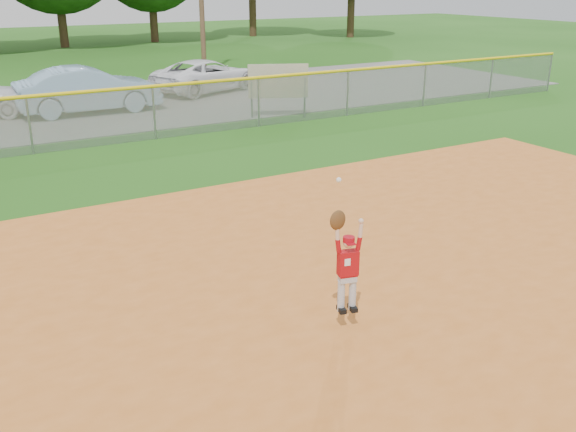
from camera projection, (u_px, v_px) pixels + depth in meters
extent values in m
plane|color=#1F5313|center=(168.00, 318.00, 8.67)|extent=(120.00, 120.00, 0.00)
cube|color=#65635F|center=(1.00, 114.00, 21.62)|extent=(44.00, 10.00, 0.03)
imported|color=#82A5C1|center=(88.00, 90.00, 21.56)|extent=(4.70, 1.70, 1.54)
imported|color=white|center=(206.00, 76.00, 25.68)|extent=(5.05, 3.64, 1.28)
cylinder|color=gray|center=(252.00, 98.00, 20.85)|extent=(0.07, 0.07, 1.31)
cylinder|color=gray|center=(305.00, 97.00, 21.04)|extent=(0.07, 0.07, 1.31)
cube|color=beige|center=(278.00, 81.00, 20.75)|extent=(1.82, 0.83, 1.09)
cube|color=gray|center=(30.00, 126.00, 16.51)|extent=(40.00, 0.03, 1.50)
cylinder|color=yellow|center=(26.00, 97.00, 16.25)|extent=(40.00, 0.10, 0.10)
cylinder|color=gray|center=(30.00, 126.00, 16.51)|extent=(0.06, 0.06, 1.50)
cylinder|color=gray|center=(154.00, 113.00, 18.08)|extent=(0.06, 0.06, 1.50)
cylinder|color=gray|center=(259.00, 102.00, 19.65)|extent=(0.06, 0.06, 1.50)
cylinder|color=gray|center=(348.00, 93.00, 21.23)|extent=(0.06, 0.06, 1.50)
cylinder|color=gray|center=(424.00, 85.00, 22.80)|extent=(0.06, 0.06, 1.50)
cylinder|color=gray|center=(491.00, 78.00, 24.38)|extent=(0.06, 0.06, 1.50)
cylinder|color=gray|center=(550.00, 72.00, 25.95)|extent=(0.06, 0.06, 1.50)
cylinder|color=#422D1C|center=(61.00, 9.00, 42.14)|extent=(0.56, 0.56, 4.89)
cylinder|color=#422D1C|center=(153.00, 7.00, 45.78)|extent=(0.56, 0.56, 4.78)
cylinder|color=#422D1C|center=(351.00, 6.00, 49.56)|extent=(0.56, 0.56, 4.69)
cylinder|color=silver|center=(341.00, 296.00, 8.20)|extent=(0.11, 0.11, 0.43)
cylinder|color=silver|center=(352.00, 294.00, 8.24)|extent=(0.11, 0.11, 0.43)
cube|color=black|center=(341.00, 309.00, 8.24)|extent=(0.13, 0.19, 0.06)
cube|color=black|center=(353.00, 308.00, 8.28)|extent=(0.13, 0.19, 0.06)
cube|color=silver|center=(347.00, 278.00, 8.14)|extent=(0.25, 0.17, 0.09)
cube|color=maroon|center=(348.00, 275.00, 8.12)|extent=(0.26, 0.18, 0.03)
cube|color=#A20B10|center=(348.00, 263.00, 8.07)|extent=(0.28, 0.20, 0.33)
cube|color=white|center=(348.00, 262.00, 7.98)|extent=(0.08, 0.02, 0.09)
sphere|color=beige|center=(349.00, 242.00, 7.97)|extent=(0.18, 0.18, 0.15)
cylinder|color=#A50A15|center=(349.00, 239.00, 7.95)|extent=(0.18, 0.18, 0.07)
cube|color=#A50A15|center=(351.00, 244.00, 7.90)|extent=(0.13, 0.11, 0.01)
cylinder|color=#A20B10|center=(338.00, 246.00, 7.95)|extent=(0.10, 0.08, 0.18)
cylinder|color=beige|center=(337.00, 233.00, 7.88)|extent=(0.07, 0.07, 0.19)
ellipsoid|color=#4C2D14|center=(338.00, 220.00, 7.82)|extent=(0.24, 0.15, 0.26)
sphere|color=white|center=(339.00, 180.00, 7.64)|extent=(0.08, 0.08, 0.07)
cylinder|color=#A20B10|center=(359.00, 244.00, 8.01)|extent=(0.10, 0.08, 0.18)
cylinder|color=beige|center=(361.00, 230.00, 7.96)|extent=(0.07, 0.07, 0.19)
sphere|color=beige|center=(361.00, 221.00, 7.91)|extent=(0.08, 0.08, 0.07)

